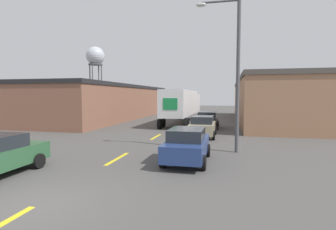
# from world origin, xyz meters

# --- Properties ---
(ground_plane) EXTENTS (160.00, 160.00, 0.00)m
(ground_plane) POSITION_xyz_m (0.00, 0.00, 0.00)
(ground_plane) COLOR #4C4947
(road_centerline) EXTENTS (0.20, 17.02, 0.01)m
(road_centerline) POSITION_xyz_m (0.00, 5.75, 0.00)
(road_centerline) COLOR yellow
(road_centerline) RESTS_ON ground_plane
(warehouse_left) EXTENTS (11.49, 29.26, 4.59)m
(warehouse_left) POSITION_xyz_m (-12.19, 27.99, 2.30)
(warehouse_left) COLOR brown
(warehouse_left) RESTS_ON ground_plane
(warehouse_right) EXTENTS (9.83, 26.66, 5.12)m
(warehouse_right) POSITION_xyz_m (11.36, 27.93, 2.57)
(warehouse_right) COLOR #9E7051
(warehouse_right) RESTS_ON ground_plane
(semi_truck) EXTENTS (2.78, 13.68, 3.72)m
(semi_truck) POSITION_xyz_m (0.33, 23.47, 2.24)
(semi_truck) COLOR silver
(semi_truck) RESTS_ON ground_plane
(parked_car_right_near) EXTENTS (1.98, 4.11, 1.60)m
(parked_car_right_near) POSITION_xyz_m (3.47, 5.92, 0.82)
(parked_car_right_near) COLOR navy
(parked_car_right_near) RESTS_ON ground_plane
(parked_car_right_mid) EXTENTS (1.98, 4.11, 1.60)m
(parked_car_right_mid) POSITION_xyz_m (3.47, 13.68, 0.82)
(parked_car_right_mid) COLOR tan
(parked_car_right_mid) RESTS_ON ground_plane
(parked_car_right_far) EXTENTS (1.98, 4.11, 1.60)m
(parked_car_right_far) POSITION_xyz_m (3.47, 19.24, 0.82)
(parked_car_right_far) COLOR black
(parked_car_right_far) RESTS_ON ground_plane
(water_tower) EXTENTS (4.68, 4.68, 15.70)m
(water_tower) POSITION_xyz_m (-27.96, 55.81, 13.03)
(water_tower) COLOR #47474C
(water_tower) RESTS_ON ground_plane
(street_lamp) EXTENTS (2.41, 0.32, 8.35)m
(street_lamp) POSITION_xyz_m (5.56, 8.60, 4.81)
(street_lamp) COLOR #4C4C51
(street_lamp) RESTS_ON ground_plane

